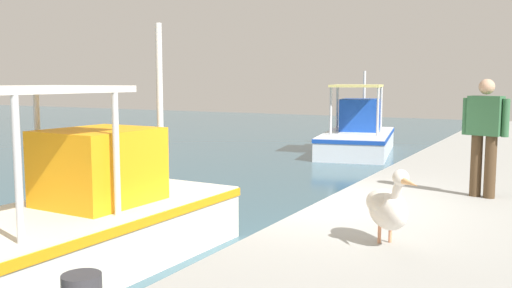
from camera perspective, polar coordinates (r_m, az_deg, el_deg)
The scene contains 5 objects.
fishing_boat_second at distance 7.63m, azimuth -18.60°, elevation -7.84°, with size 5.24×2.21×3.34m.
fishing_boat_third at distance 19.36m, azimuth 10.41°, elevation 0.88°, with size 5.42×3.17×2.83m.
pelican at distance 5.86m, azimuth 13.34°, elevation -6.20°, with size 0.86×0.78×0.82m.
fisherman_standing at distance 8.56m, azimuth 22.41°, elevation 1.18°, with size 0.34×0.64×1.70m.
mooring_bollard_third at distance 20.09m, azimuth 21.72°, elevation 1.83°, with size 0.27×0.27×0.38m, color #333338.
Camera 1 is at (-7.12, -2.88, 2.47)m, focal length 39.00 mm.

